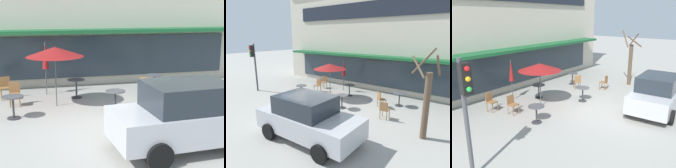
% 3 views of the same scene
% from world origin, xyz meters
% --- Properties ---
extents(ground_plane, '(80.00, 80.00, 0.00)m').
position_xyz_m(ground_plane, '(0.00, 0.00, 0.00)').
color(ground_plane, '#9E9B93').
extents(building_facade, '(18.16, 9.10, 7.96)m').
position_xyz_m(building_facade, '(0.00, 9.97, 3.98)').
color(building_facade, beige).
rests_on(building_facade, ground).
extents(cafe_table_near_wall, '(0.70, 0.70, 0.76)m').
position_xyz_m(cafe_table_near_wall, '(0.58, 1.51, 0.52)').
color(cafe_table_near_wall, '#333338').
rests_on(cafe_table_near_wall, ground).
extents(cafe_table_streetside, '(0.70, 0.70, 0.76)m').
position_xyz_m(cafe_table_streetside, '(2.93, 3.87, 0.52)').
color(cafe_table_streetside, '#333338').
rests_on(cafe_table_streetside, ground).
extents(cafe_table_by_tree, '(0.70, 0.70, 0.76)m').
position_xyz_m(cafe_table_by_tree, '(-0.48, 3.71, 0.52)').
color(cafe_table_by_tree, '#333338').
rests_on(cafe_table_by_tree, ground).
extents(cafe_table_mid_patio, '(0.70, 0.70, 0.76)m').
position_xyz_m(cafe_table_mid_patio, '(-2.87, 1.58, 0.52)').
color(cafe_table_mid_patio, '#333338').
rests_on(cafe_table_mid_patio, ground).
extents(patio_umbrella_green_folded, '(0.28, 0.28, 2.20)m').
position_xyz_m(patio_umbrella_green_folded, '(-1.62, 4.57, 1.63)').
color(patio_umbrella_green_folded, '#4C4C51').
rests_on(patio_umbrella_green_folded, ground).
extents(patio_umbrella_cream_folded, '(2.10, 2.10, 2.20)m').
position_xyz_m(patio_umbrella_cream_folded, '(-1.36, 2.74, 2.02)').
color(patio_umbrella_cream_folded, '#4C4C51').
rests_on(patio_umbrella_cream_folded, ground).
extents(cafe_chair_0, '(0.43, 0.43, 0.89)m').
position_xyz_m(cafe_chair_0, '(3.11, 1.57, 0.53)').
color(cafe_chair_0, olive).
rests_on(cafe_chair_0, ground).
extents(cafe_chair_1, '(0.56, 0.56, 0.89)m').
position_xyz_m(cafe_chair_1, '(2.20, 2.97, 0.53)').
color(cafe_chair_1, olive).
rests_on(cafe_chair_1, ground).
extents(cafe_chair_2, '(0.40, 0.40, 0.89)m').
position_xyz_m(cafe_chair_2, '(-2.86, 3.14, 0.53)').
color(cafe_chair_2, olive).
rests_on(cafe_chair_2, ground).
extents(cafe_chair_3, '(0.45, 0.45, 0.89)m').
position_xyz_m(cafe_chair_3, '(-3.26, 4.20, 0.53)').
color(cafe_chair_3, olive).
rests_on(cafe_chair_3, ground).
extents(parked_sedan, '(4.29, 2.19, 1.76)m').
position_xyz_m(parked_sedan, '(1.66, -2.03, 0.88)').
color(parked_sedan, '#B7B7BC').
rests_on(parked_sedan, ground).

